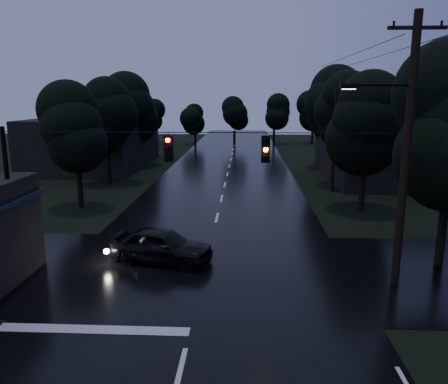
{
  "coord_description": "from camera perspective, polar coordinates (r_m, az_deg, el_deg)",
  "views": [
    {
      "loc": [
        1.65,
        -5.09,
        7.08
      ],
      "look_at": [
        0.65,
        15.48,
        2.58
      ],
      "focal_mm": 35.0,
      "sensor_mm": 36.0,
      "label": 1
    }
  ],
  "objects": [
    {
      "name": "main_road",
      "position": [
        35.84,
        0.11,
        0.91
      ],
      "size": [
        12.0,
        120.0,
        0.02
      ],
      "primitive_type": "cube",
      "color": "black",
      "rests_on": "ground"
    },
    {
      "name": "cross_street",
      "position": [
        18.57,
        -2.56,
        -10.11
      ],
      "size": [
        60.0,
        9.0,
        0.02
      ],
      "primitive_type": "cube",
      "color": "black",
      "rests_on": "ground"
    },
    {
      "name": "building_far_right",
      "position": [
        41.28,
        20.26,
        4.76
      ],
      "size": [
        10.0,
        14.0,
        4.4
      ],
      "primitive_type": "cube",
      "color": "black",
      "rests_on": "ground"
    },
    {
      "name": "building_far_left",
      "position": [
        47.95,
        -16.36,
        6.33
      ],
      "size": [
        10.0,
        16.0,
        5.0
      ],
      "primitive_type": "cube",
      "color": "black",
      "rests_on": "ground"
    },
    {
      "name": "utility_pole_main",
      "position": [
        17.19,
        22.45,
        5.3
      ],
      "size": [
        3.5,
        0.3,
        10.0
      ],
      "color": "black",
      "rests_on": "ground"
    },
    {
      "name": "utility_pole_far",
      "position": [
        33.9,
        14.19,
        6.52
      ],
      "size": [
        2.0,
        0.3,
        7.5
      ],
      "color": "black",
      "rests_on": "ground"
    },
    {
      "name": "anchor_pole_left",
      "position": [
        18.96,
        -26.16,
        -1.4
      ],
      "size": [
        0.18,
        0.18,
        6.0
      ],
      "primitive_type": "cylinder",
      "color": "black",
      "rests_on": "ground"
    },
    {
      "name": "span_signals",
      "position": [
        16.22,
        -1.1,
        5.81
      ],
      "size": [
        15.0,
        0.37,
        1.12
      ],
      "color": "black",
      "rests_on": "ground"
    },
    {
      "name": "tree_left_a",
      "position": [
        29.17,
        -18.82,
        8.05
      ],
      "size": [
        3.92,
        3.92,
        8.26
      ],
      "color": "black",
      "rests_on": "ground"
    },
    {
      "name": "tree_left_b",
      "position": [
        36.88,
        -15.18,
        9.62
      ],
      "size": [
        4.2,
        4.2,
        8.85
      ],
      "color": "black",
      "rests_on": "ground"
    },
    {
      "name": "tree_left_c",
      "position": [
        46.64,
        -12.13,
        10.71
      ],
      "size": [
        4.48,
        4.48,
        9.44
      ],
      "color": "black",
      "rests_on": "ground"
    },
    {
      "name": "tree_right_a",
      "position": [
        28.11,
        18.17,
        8.73
      ],
      "size": [
        4.2,
        4.2,
        8.85
      ],
      "color": "black",
      "rests_on": "ground"
    },
    {
      "name": "tree_right_b",
      "position": [
        36.0,
        15.81,
        10.13
      ],
      "size": [
        4.48,
        4.48,
        9.44
      ],
      "color": "black",
      "rests_on": "ground"
    },
    {
      "name": "tree_right_c",
      "position": [
        45.9,
        13.8,
        11.08
      ],
      "size": [
        4.76,
        4.76,
        10.03
      ],
      "color": "black",
      "rests_on": "ground"
    },
    {
      "name": "car",
      "position": [
        19.31,
        -8.16,
        -6.92
      ],
      "size": [
        4.77,
        2.78,
        1.53
      ],
      "primitive_type": "imported",
      "rotation": [
        0.0,
        0.0,
        1.34
      ],
      "color": "black",
      "rests_on": "ground"
    }
  ]
}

